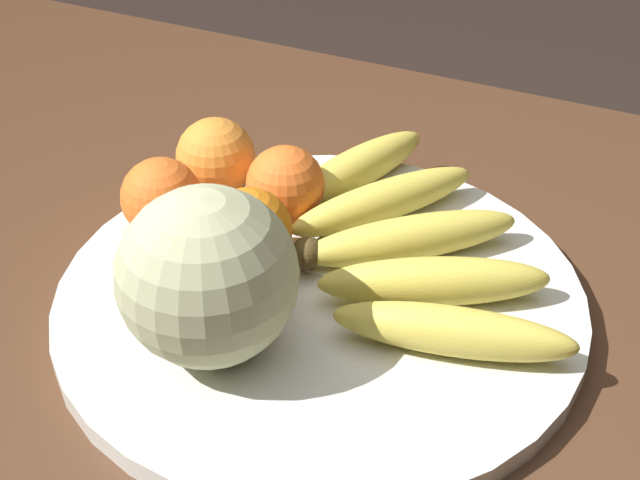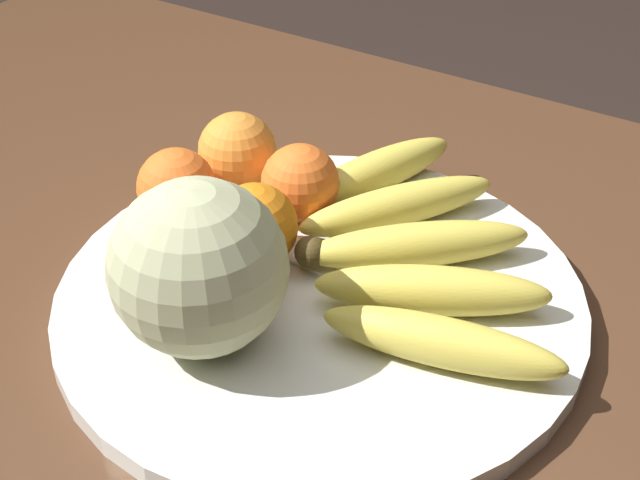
% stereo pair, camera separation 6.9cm
% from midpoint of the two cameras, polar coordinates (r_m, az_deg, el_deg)
% --- Properties ---
extents(kitchen_table, '(1.40, 0.88, 0.72)m').
position_cam_midpoint_polar(kitchen_table, '(0.83, 0.40, -7.87)').
color(kitchen_table, '#4C301E').
rests_on(kitchen_table, ground_plane).
extents(fruit_bowl, '(0.43, 0.43, 0.02)m').
position_cam_midpoint_polar(fruit_bowl, '(0.73, 2.73, -3.80)').
color(fruit_bowl, silver).
rests_on(fruit_bowl, kitchen_table).
extents(melon, '(0.13, 0.13, 0.13)m').
position_cam_midpoint_polar(melon, '(0.64, -4.70, -1.89)').
color(melon, '#B2B789').
rests_on(melon, fruit_bowl).
extents(banana_bunch, '(0.30, 0.31, 0.04)m').
position_cam_midpoint_polar(banana_bunch, '(0.74, 8.43, -0.50)').
color(banana_bunch, '#473819').
rests_on(banana_bunch, fruit_bowl).
extents(orange_front_left, '(0.07, 0.07, 0.07)m').
position_cam_midpoint_polar(orange_front_left, '(0.73, -1.51, 0.80)').
color(orange_front_left, orange).
rests_on(orange_front_left, fruit_bowl).
extents(orange_front_right, '(0.07, 0.07, 0.07)m').
position_cam_midpoint_polar(orange_front_right, '(0.79, -6.61, 3.34)').
color(orange_front_right, orange).
rests_on(orange_front_right, fruit_bowl).
extents(orange_mid_center, '(0.07, 0.07, 0.07)m').
position_cam_midpoint_polar(orange_mid_center, '(0.83, -2.95, 5.62)').
color(orange_mid_center, orange).
rests_on(orange_mid_center, fruit_bowl).
extents(orange_back_left, '(0.07, 0.07, 0.07)m').
position_cam_midpoint_polar(orange_back_left, '(0.79, 1.23, 3.60)').
color(orange_back_left, orange).
rests_on(orange_back_left, fruit_bowl).
extents(produce_tag, '(0.08, 0.03, 0.00)m').
position_cam_midpoint_polar(produce_tag, '(0.75, 1.88, -1.11)').
color(produce_tag, white).
rests_on(produce_tag, fruit_bowl).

